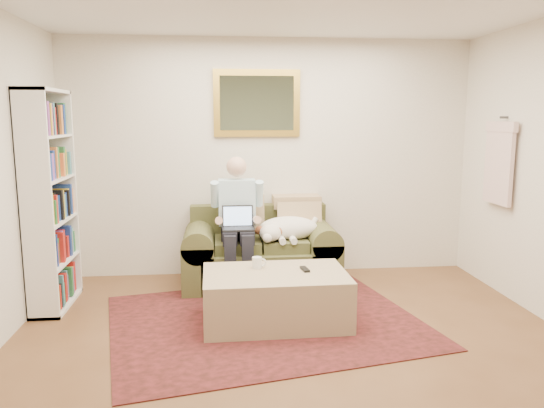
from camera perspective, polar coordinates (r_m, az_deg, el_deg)
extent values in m
cube|color=brown|center=(3.83, 3.41, -17.94)|extent=(4.50, 5.00, 0.01)
cube|color=silver|center=(5.90, -0.32, 4.95)|extent=(4.50, 0.01, 2.60)
cube|color=black|center=(4.71, -0.72, -12.47)|extent=(2.95, 2.55, 0.01)
cube|color=#454424|center=(5.62, -1.23, -6.72)|extent=(1.22, 0.78, 0.40)
cube|color=#454424|center=(5.85, -1.50, -2.01)|extent=(1.48, 0.17, 0.41)
cube|color=#454424|center=(5.60, -7.85, -6.37)|extent=(0.32, 0.78, 0.81)
cube|color=#454424|center=(5.69, 5.28, -6.05)|extent=(0.32, 0.78, 0.81)
cube|color=#454424|center=(5.50, -3.71, -4.35)|extent=(0.46, 0.53, 0.11)
cube|color=#454424|center=(5.53, 1.30, -4.24)|extent=(0.46, 0.53, 0.11)
cube|color=black|center=(5.27, -3.66, -2.67)|extent=(0.31, 0.22, 0.02)
cube|color=black|center=(5.36, -3.72, -1.29)|extent=(0.31, 0.06, 0.22)
cube|color=#99BFF2|center=(5.35, -3.72, -1.30)|extent=(0.28, 0.04, 0.19)
cube|color=tan|center=(4.62, 0.36, -10.02)|extent=(1.23, 0.80, 0.44)
cylinder|color=white|center=(4.67, -1.63, -6.33)|extent=(0.08, 0.08, 0.10)
cube|color=black|center=(4.62, 3.55, -7.01)|extent=(0.07, 0.16, 0.02)
cube|color=gold|center=(5.85, -1.64, 10.78)|extent=(0.94, 0.04, 0.72)
cube|color=gray|center=(5.83, -1.63, 10.79)|extent=(0.80, 0.01, 0.58)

